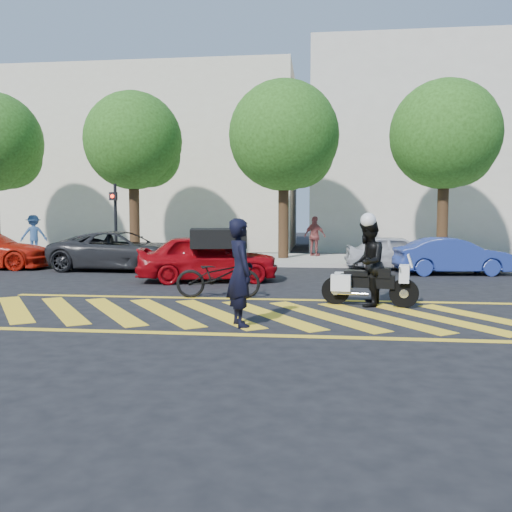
# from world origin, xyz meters

# --- Properties ---
(ground) EXTENTS (90.00, 90.00, 0.00)m
(ground) POSITION_xyz_m (0.00, 0.00, 0.00)
(ground) COLOR black
(ground) RESTS_ON ground
(sidewalk) EXTENTS (60.00, 5.00, 0.15)m
(sidewalk) POSITION_xyz_m (0.00, 12.00, 0.07)
(sidewalk) COLOR #9E998E
(sidewalk) RESTS_ON ground
(crosswalk) EXTENTS (12.33, 4.00, 0.01)m
(crosswalk) POSITION_xyz_m (-0.04, 0.00, 0.00)
(crosswalk) COLOR yellow
(crosswalk) RESTS_ON ground
(building_left) EXTENTS (16.00, 8.00, 10.00)m
(building_left) POSITION_xyz_m (-8.00, 21.00, 5.00)
(building_left) COLOR beige
(building_left) RESTS_ON ground
(building_right) EXTENTS (16.00, 8.00, 11.00)m
(building_right) POSITION_xyz_m (9.00, 21.00, 5.50)
(building_right) COLOR beige
(building_right) RESTS_ON ground
(tree_left) EXTENTS (4.20, 4.20, 7.26)m
(tree_left) POSITION_xyz_m (-6.37, 12.06, 4.99)
(tree_left) COLOR black
(tree_left) RESTS_ON ground
(tree_center) EXTENTS (4.60, 4.60, 7.56)m
(tree_center) POSITION_xyz_m (0.13, 12.06, 5.10)
(tree_center) COLOR black
(tree_center) RESTS_ON ground
(tree_right) EXTENTS (4.40, 4.40, 7.41)m
(tree_right) POSITION_xyz_m (6.63, 12.06, 5.05)
(tree_right) COLOR black
(tree_right) RESTS_ON ground
(signal_pole) EXTENTS (0.28, 0.43, 3.20)m
(signal_pole) POSITION_xyz_m (-6.50, 9.74, 1.92)
(signal_pole) COLOR black
(signal_pole) RESTS_ON ground
(officer_bike) EXTENTS (0.73, 0.85, 1.97)m
(officer_bike) POSITION_xyz_m (0.08, -1.17, 0.98)
(officer_bike) COLOR black
(officer_bike) RESTS_ON ground
(bicycle) EXTENTS (2.10, 0.92, 1.07)m
(bicycle) POSITION_xyz_m (-0.93, 2.00, 0.54)
(bicycle) COLOR black
(bicycle) RESTS_ON ground
(police_motorcycle) EXTENTS (2.11, 0.85, 0.94)m
(police_motorcycle) POSITION_xyz_m (2.58, 1.27, 0.51)
(police_motorcycle) COLOR black
(police_motorcycle) RESTS_ON ground
(officer_moto) EXTENTS (0.89, 1.05, 1.91)m
(officer_moto) POSITION_xyz_m (2.57, 1.26, 0.95)
(officer_moto) COLOR black
(officer_moto) RESTS_ON ground
(red_convertible) EXTENTS (4.47, 2.56, 1.43)m
(red_convertible) POSITION_xyz_m (-1.82, 5.07, 0.72)
(red_convertible) COLOR #99070D
(red_convertible) RESTS_ON ground
(parked_mid_left) EXTENTS (5.16, 2.57, 1.40)m
(parked_mid_left) POSITION_xyz_m (-5.50, 7.80, 0.70)
(parked_mid_left) COLOR black
(parked_mid_left) RESTS_ON ground
(parked_mid_right) EXTENTS (3.74, 1.63, 1.25)m
(parked_mid_right) POSITION_xyz_m (4.30, 9.20, 0.63)
(parked_mid_right) COLOR #B8B9BD
(parked_mid_right) RESTS_ON ground
(parked_right) EXTENTS (3.88, 1.76, 1.23)m
(parked_right) POSITION_xyz_m (5.93, 7.80, 0.62)
(parked_right) COLOR navy
(parked_right) RESTS_ON ground
(pedestrian_left) EXTENTS (1.34, 1.19, 1.80)m
(pedestrian_left) POSITION_xyz_m (-11.68, 12.93, 1.05)
(pedestrian_left) COLOR navy
(pedestrian_left) RESTS_ON sidewalk
(pedestrian_right) EXTENTS (1.11, 0.87, 1.76)m
(pedestrian_right) POSITION_xyz_m (1.32, 13.13, 1.03)
(pedestrian_right) COLOR #914341
(pedestrian_right) RESTS_ON sidewalk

